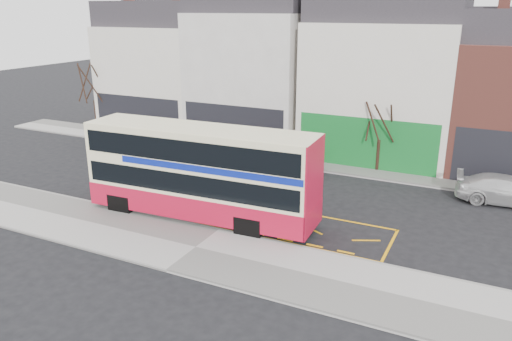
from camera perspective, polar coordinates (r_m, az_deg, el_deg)
The scene contains 15 objects.
ground at distance 22.38m, azimuth -3.70°, elevation -6.64°, with size 120.00×120.00×0.00m, color black.
pavement at distance 20.58m, azimuth -6.90°, elevation -8.84°, with size 40.00×4.00×0.15m, color #A7A39E.
kerb at distance 22.05m, azimuth -4.19°, elevation -6.83°, with size 40.00×0.15×0.15m, color gray.
far_pavement at distance 31.74m, azimuth 6.12°, elevation 1.03°, with size 50.00×3.00×0.15m, color #A7A39E.
road_markings at distance 23.65m, azimuth -1.79°, elevation -5.18°, with size 14.00×3.40×0.01m, color #F2A50C, non-canonical shape.
terrace_far_left at distance 40.52m, azimuth -10.16°, elevation 11.45°, with size 8.00×8.01×10.80m.
terrace_left at distance 36.37m, azimuth 0.30°, elevation 11.78°, with size 8.00×8.01×11.80m.
terrace_green_shop at distance 33.53m, azimuth 14.53°, elevation 10.24°, with size 9.00×8.01×11.30m.
double_decker_bus at distance 22.73m, azimuth -6.29°, elevation -0.15°, with size 10.93×2.99×4.32m.
bus_stop_post at distance 24.66m, azimuth -16.35°, elevation 0.21°, with size 0.81×0.14×3.24m.
car_silver at distance 35.25m, azimuth -10.49°, elevation 3.51°, with size 1.49×3.70×1.26m, color #A1A1A5.
car_grey at distance 30.17m, azimuth 3.59°, elevation 1.44°, with size 1.49×4.28×1.41m, color #404448.
car_white at distance 27.80m, azimuth 26.77°, elevation -2.03°, with size 1.96×4.82×1.40m, color silver.
street_tree_left at distance 40.48m, azimuth -18.24°, elevation 10.60°, with size 3.16×3.16×6.83m.
street_tree_right at distance 29.80m, azimuth 14.15°, elevation 6.58°, with size 2.49×2.49×5.38m.
Camera 1 is at (10.17, -17.59, 9.38)m, focal length 35.00 mm.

